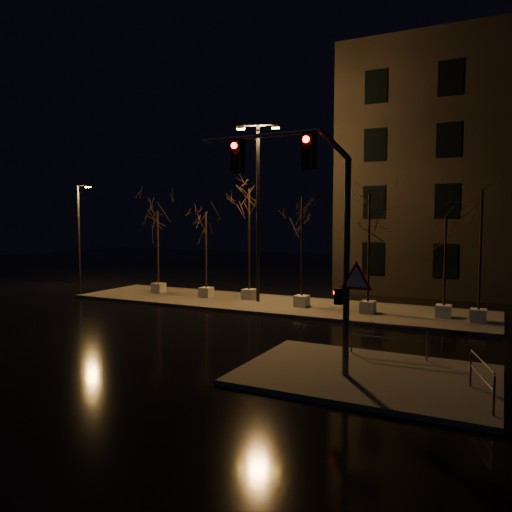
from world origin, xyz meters
The scene contains 15 objects.
ground centered at (0.00, 0.00, 0.00)m, with size 90.00×90.00×0.00m, color black.
median centered at (0.00, 6.00, 0.07)m, with size 22.00×5.00×0.15m, color #4E4B46.
sidewalk_corner centered at (7.50, -3.50, 0.07)m, with size 7.00×5.00×0.15m, color #4E4B46.
tree_0 centered at (-7.47, 6.47, 3.92)m, with size 1.80×1.80×4.97m.
tree_1 centered at (-3.94, 6.17, 3.84)m, with size 1.80×1.80×4.87m.
tree_2 centered at (-1.46, 6.60, 4.82)m, with size 1.80×1.80×6.16m.
tree_3 centered at (1.92, 5.75, 4.42)m, with size 1.80×1.80×5.62m.
tree_4 centered at (5.30, 5.55, 4.42)m, with size 1.80×1.80×5.63m.
tree_5 centered at (8.57, 6.00, 3.62)m, with size 1.80×1.80×4.57m.
tree_6 centered at (10.00, 5.56, 4.46)m, with size 1.80×1.80×5.68m.
traffic_signal_mast centered at (5.91, -3.90, 4.68)m, with size 5.64×0.51×6.90m.
streetlight_main centered at (-0.71, 6.18, 5.49)m, with size 2.28×0.91×9.25m.
streetlight_far centered at (-15.79, 8.46, 3.79)m, with size 1.35×0.31×6.89m.
guard_rail_a centered at (7.68, -1.50, 0.83)m, with size 2.40×0.13×1.03m.
guard_rail_b centered at (10.50, -4.38, 0.77)m, with size 0.63×1.95×0.97m.
Camera 1 is at (10.88, -17.30, 4.49)m, focal length 35.00 mm.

